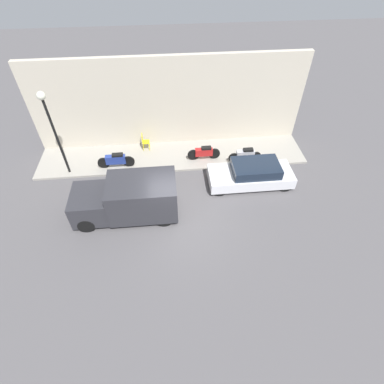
{
  "coord_description": "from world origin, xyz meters",
  "views": [
    {
      "loc": [
        -8.94,
        0.23,
        10.7
      ],
      "look_at": [
        1.22,
        -0.76,
        0.6
      ],
      "focal_mm": 28.0,
      "sensor_mm": 36.0,
      "label": 1
    }
  ],
  "objects_px": {
    "motorcycle_red": "(204,153)",
    "motorcycle_blue": "(116,160)",
    "parked_car": "(252,174)",
    "scooter_silver": "(245,155)",
    "delivery_van": "(127,199)",
    "streetlamp": "(50,118)",
    "cafe_chair": "(144,141)"
  },
  "relations": [
    {
      "from": "streetlamp",
      "to": "scooter_silver",
      "type": "bearing_deg",
      "value": -90.29
    },
    {
      "from": "scooter_silver",
      "to": "motorcycle_red",
      "type": "bearing_deg",
      "value": 78.75
    },
    {
      "from": "delivery_van",
      "to": "motorcycle_blue",
      "type": "relative_size",
      "value": 2.37
    },
    {
      "from": "motorcycle_red",
      "to": "motorcycle_blue",
      "type": "bearing_deg",
      "value": 92.81
    },
    {
      "from": "parked_car",
      "to": "scooter_silver",
      "type": "height_order",
      "value": "parked_car"
    },
    {
      "from": "scooter_silver",
      "to": "motorcycle_red",
      "type": "height_order",
      "value": "scooter_silver"
    },
    {
      "from": "motorcycle_red",
      "to": "streetlamp",
      "type": "distance_m",
      "value": 7.89
    },
    {
      "from": "delivery_van",
      "to": "motorcycle_red",
      "type": "distance_m",
      "value": 5.4
    },
    {
      "from": "motorcycle_blue",
      "to": "parked_car",
      "type": "bearing_deg",
      "value": -104.78
    },
    {
      "from": "delivery_van",
      "to": "cafe_chair",
      "type": "distance_m",
      "value": 4.94
    },
    {
      "from": "motorcycle_red",
      "to": "streetlamp",
      "type": "height_order",
      "value": "streetlamp"
    },
    {
      "from": "motorcycle_blue",
      "to": "motorcycle_red",
      "type": "distance_m",
      "value": 4.83
    },
    {
      "from": "motorcycle_blue",
      "to": "cafe_chair",
      "type": "xyz_separation_m",
      "value": [
        1.49,
        -1.51,
        0.11
      ]
    },
    {
      "from": "motorcycle_red",
      "to": "cafe_chair",
      "type": "xyz_separation_m",
      "value": [
        1.26,
        3.31,
        0.14
      ]
    },
    {
      "from": "parked_car",
      "to": "cafe_chair",
      "type": "bearing_deg",
      "value": 58.73
    },
    {
      "from": "scooter_silver",
      "to": "motorcycle_blue",
      "type": "xyz_separation_m",
      "value": [
        0.21,
        7.06,
        0.02
      ]
    },
    {
      "from": "delivery_van",
      "to": "motorcycle_blue",
      "type": "bearing_deg",
      "value": 13.9
    },
    {
      "from": "motorcycle_blue",
      "to": "motorcycle_red",
      "type": "xyz_separation_m",
      "value": [
        0.24,
        -4.82,
        -0.03
      ]
    },
    {
      "from": "motorcycle_blue",
      "to": "cafe_chair",
      "type": "distance_m",
      "value": 2.13
    },
    {
      "from": "scooter_silver",
      "to": "motorcycle_blue",
      "type": "bearing_deg",
      "value": 88.3
    },
    {
      "from": "cafe_chair",
      "to": "parked_car",
      "type": "bearing_deg",
      "value": -121.27
    },
    {
      "from": "delivery_van",
      "to": "scooter_silver",
      "type": "relative_size",
      "value": 2.56
    },
    {
      "from": "delivery_van",
      "to": "streetlamp",
      "type": "height_order",
      "value": "streetlamp"
    },
    {
      "from": "delivery_van",
      "to": "parked_car",
      "type": "bearing_deg",
      "value": -76.0
    },
    {
      "from": "parked_car",
      "to": "motorcycle_red",
      "type": "xyz_separation_m",
      "value": [
        2.09,
        2.19,
        -0.04
      ]
    },
    {
      "from": "delivery_van",
      "to": "streetlamp",
      "type": "distance_m",
      "value": 5.24
    },
    {
      "from": "parked_car",
      "to": "cafe_chair",
      "type": "distance_m",
      "value": 6.44
    },
    {
      "from": "motorcycle_blue",
      "to": "streetlamp",
      "type": "distance_m",
      "value": 3.77
    },
    {
      "from": "cafe_chair",
      "to": "motorcycle_red",
      "type": "bearing_deg",
      "value": -110.78
    },
    {
      "from": "delivery_van",
      "to": "motorcycle_red",
      "type": "bearing_deg",
      "value": -47.68
    },
    {
      "from": "cafe_chair",
      "to": "motorcycle_blue",
      "type": "bearing_deg",
      "value": 134.66
    },
    {
      "from": "delivery_van",
      "to": "cafe_chair",
      "type": "relative_size",
      "value": 4.68
    }
  ]
}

